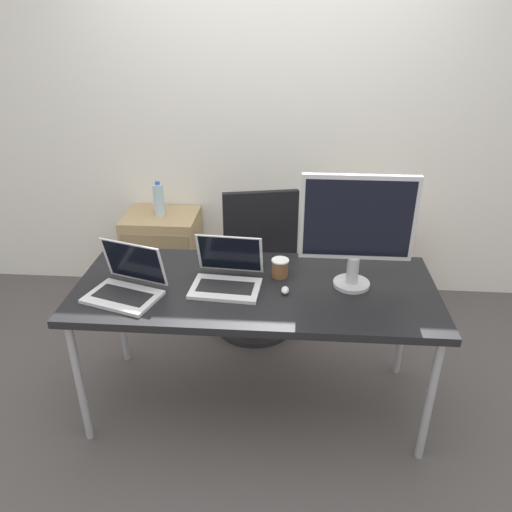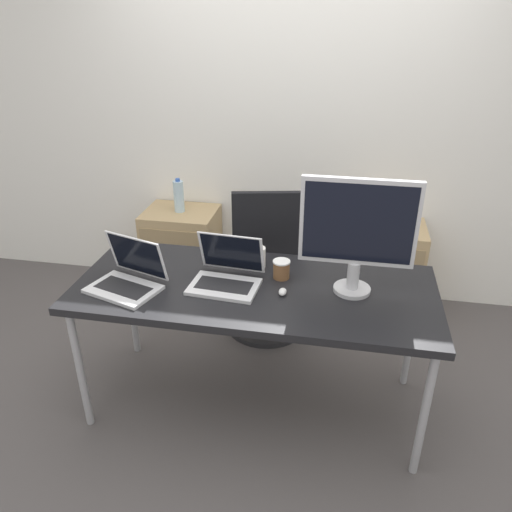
{
  "view_description": "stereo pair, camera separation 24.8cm",
  "coord_description": "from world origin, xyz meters",
  "views": [
    {
      "loc": [
        0.16,
        -2.17,
        2.04
      ],
      "look_at": [
        0.0,
        0.04,
        0.92
      ],
      "focal_mm": 35.0,
      "sensor_mm": 36.0,
      "label": 1
    },
    {
      "loc": [
        0.41,
        -2.14,
        2.04
      ],
      "look_at": [
        0.0,
        0.04,
        0.92
      ],
      "focal_mm": 35.0,
      "sensor_mm": 36.0,
      "label": 2
    }
  ],
  "objects": [
    {
      "name": "laptop_left",
      "position": [
        -0.14,
        -0.0,
        0.82
      ],
      "size": [
        0.36,
        0.33,
        0.24
      ],
      "color": "silver",
      "rests_on": "desk"
    },
    {
      "name": "wall_back",
      "position": [
        0.0,
        1.38,
        1.3
      ],
      "size": [
        10.0,
        0.05,
        2.6
      ],
      "color": "white",
      "rests_on": "ground_plane"
    },
    {
      "name": "laptop_right",
      "position": [
        -0.62,
        -0.12,
        0.82
      ],
      "size": [
        0.4,
        0.38,
        0.25
      ],
      "color": "silver",
      "rests_on": "desk"
    },
    {
      "name": "monitor",
      "position": [
        0.48,
        0.04,
        1.09
      ],
      "size": [
        0.55,
        0.18,
        0.58
      ],
      "color": "#B7B7BC",
      "rests_on": "desk"
    },
    {
      "name": "office_chair",
      "position": [
        -0.05,
        0.7,
        0.41
      ],
      "size": [
        0.57,
        0.61,
        1.09
      ],
      "color": "#232326",
      "rests_on": "ground_plane"
    },
    {
      "name": "cabinet_left",
      "position": [
        -0.78,
        1.13,
        0.34
      ],
      "size": [
        0.53,
        0.42,
        0.67
      ],
      "color": "tan",
      "rests_on": "ground_plane"
    },
    {
      "name": "coffee_cup_white",
      "position": [
        -0.02,
        0.2,
        0.83
      ],
      "size": [
        0.08,
        0.08,
        0.11
      ],
      "color": "white",
      "rests_on": "desk"
    },
    {
      "name": "water_bottle",
      "position": [
        -0.78,
        1.13,
        0.79
      ],
      "size": [
        0.07,
        0.07,
        0.25
      ],
      "color": "silver",
      "rests_on": "cabinet_left"
    },
    {
      "name": "ground_plane",
      "position": [
        0.0,
        0.0,
        0.0
      ],
      "size": [
        14.0,
        14.0,
        0.0
      ],
      "primitive_type": "plane",
      "color": "#514C4C"
    },
    {
      "name": "desk",
      "position": [
        0.0,
        0.0,
        0.72
      ],
      "size": [
        1.82,
        0.77,
        0.77
      ],
      "color": "black",
      "rests_on": "ground_plane"
    },
    {
      "name": "coffee_cup_brown",
      "position": [
        0.12,
        0.11,
        0.82
      ],
      "size": [
        0.09,
        0.09,
        0.1
      ],
      "color": "brown",
      "rests_on": "desk"
    },
    {
      "name": "cabinet_right",
      "position": [
        0.72,
        1.13,
        0.34
      ],
      "size": [
        0.53,
        0.42,
        0.67
      ],
      "color": "tan",
      "rests_on": "ground_plane"
    },
    {
      "name": "mouse",
      "position": [
        0.15,
        -0.06,
        0.78
      ],
      "size": [
        0.04,
        0.06,
        0.03
      ],
      "color": "silver",
      "rests_on": "desk"
    }
  ]
}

